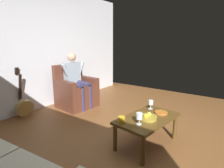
{
  "coord_description": "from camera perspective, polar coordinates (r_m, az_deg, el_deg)",
  "views": [
    {
      "loc": [
        2.36,
        1.04,
        1.52
      ],
      "look_at": [
        -0.35,
        -0.92,
        0.75
      ],
      "focal_mm": 29.75,
      "sensor_mm": 36.0,
      "label": 1
    }
  ],
  "objects": [
    {
      "name": "wall_back",
      "position": [
        4.46,
        -22.53,
        10.04
      ],
      "size": [
        5.76,
        0.06,
        2.73
      ],
      "primitive_type": "cube",
      "color": "silver",
      "rests_on": "ground"
    },
    {
      "name": "armchair",
      "position": [
        4.46,
        -11.07,
        -2.45
      ],
      "size": [
        0.85,
        0.8,
        0.99
      ],
      "rotation": [
        0.0,
        0.0,
        -0.09
      ],
      "color": "#592E21",
      "rests_on": "ground"
    },
    {
      "name": "guitar",
      "position": [
        4.24,
        -25.34,
        -6.15
      ],
      "size": [
        0.36,
        0.26,
        1.01
      ],
      "color": "#A88745",
      "rests_on": "ground"
    },
    {
      "name": "fruit_bowl",
      "position": [
        2.71,
        11.06,
        -9.99
      ],
      "size": [
        0.24,
        0.24,
        0.11
      ],
      "color": "olive",
      "rests_on": "coffee_table"
    },
    {
      "name": "wine_glass_near",
      "position": [
        2.51,
        8.39,
        -9.9
      ],
      "size": [
        0.09,
        0.09,
        0.16
      ],
      "color": "silver",
      "rests_on": "coffee_table"
    },
    {
      "name": "wine_glass_far",
      "position": [
        3.1,
        11.83,
        -5.74
      ],
      "size": [
        0.08,
        0.08,
        0.15
      ],
      "color": "silver",
      "rests_on": "coffee_table"
    },
    {
      "name": "coffee_table",
      "position": [
        2.82,
        10.76,
        -11.21
      ],
      "size": [
        1.05,
        0.69,
        0.44
      ],
      "rotation": [
        0.0,
        0.0,
        -0.13
      ],
      "color": "#533A18",
      "rests_on": "ground"
    },
    {
      "name": "candle_jar",
      "position": [
        2.56,
        2.94,
        -10.91
      ],
      "size": [
        0.1,
        0.1,
        0.09
      ],
      "primitive_type": "cylinder",
      "color": "gold",
      "rests_on": "coffee_table"
    },
    {
      "name": "decorative_dish",
      "position": [
        2.98,
        14.85,
        -8.49
      ],
      "size": [
        0.2,
        0.2,
        0.02
      ],
      "primitive_type": "cylinder",
      "color": "#B66826",
      "rests_on": "coffee_table"
    },
    {
      "name": "person_seated",
      "position": [
        4.36,
        -10.95,
        1.76
      ],
      "size": [
        0.64,
        0.63,
        1.27
      ],
      "rotation": [
        0.0,
        0.0,
        -0.09
      ],
      "color": "#919FAA",
      "rests_on": "ground"
    },
    {
      "name": "ground_plane",
      "position": [
        2.99,
        10.99,
        -17.8
      ],
      "size": [
        6.52,
        6.52,
        0.0
      ],
      "primitive_type": "plane",
      "color": "brown"
    }
  ]
}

